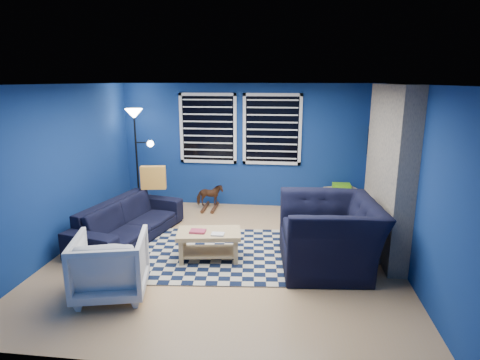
# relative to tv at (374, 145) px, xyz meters

# --- Properties ---
(floor) EXTENTS (5.00, 5.00, 0.00)m
(floor) POSITION_rel_tv_xyz_m (-2.45, -2.00, -1.40)
(floor) COLOR tan
(floor) RESTS_ON ground
(ceiling) EXTENTS (5.00, 5.00, 0.00)m
(ceiling) POSITION_rel_tv_xyz_m (-2.45, -2.00, 1.10)
(ceiling) COLOR white
(ceiling) RESTS_ON wall_back
(wall_back) EXTENTS (5.00, 0.00, 5.00)m
(wall_back) POSITION_rel_tv_xyz_m (-2.45, 0.50, -0.15)
(wall_back) COLOR navy
(wall_back) RESTS_ON floor
(wall_left) EXTENTS (0.00, 5.00, 5.00)m
(wall_left) POSITION_rel_tv_xyz_m (-4.95, -2.00, -0.15)
(wall_left) COLOR navy
(wall_left) RESTS_ON floor
(wall_right) EXTENTS (0.00, 5.00, 5.00)m
(wall_right) POSITION_rel_tv_xyz_m (0.05, -2.00, -0.15)
(wall_right) COLOR navy
(wall_right) RESTS_ON floor
(fireplace) EXTENTS (0.65, 2.00, 2.50)m
(fireplace) POSITION_rel_tv_xyz_m (-0.09, -1.50, -0.20)
(fireplace) COLOR gray
(fireplace) RESTS_ON floor
(window_left) EXTENTS (1.17, 0.06, 1.42)m
(window_left) POSITION_rel_tv_xyz_m (-3.20, 0.46, 0.20)
(window_left) COLOR black
(window_left) RESTS_ON wall_back
(window_right) EXTENTS (1.17, 0.06, 1.42)m
(window_right) POSITION_rel_tv_xyz_m (-1.90, 0.46, 0.20)
(window_right) COLOR black
(window_right) RESTS_ON wall_back
(tv) EXTENTS (0.07, 1.00, 0.58)m
(tv) POSITION_rel_tv_xyz_m (0.00, 0.00, 0.00)
(tv) COLOR black
(tv) RESTS_ON wall_right
(rug) EXTENTS (2.67, 2.22, 0.02)m
(rug) POSITION_rel_tv_xyz_m (-2.50, -2.00, -1.39)
(rug) COLOR black
(rug) RESTS_ON floor
(sofa) EXTENTS (2.32, 1.30, 0.64)m
(sofa) POSITION_rel_tv_xyz_m (-4.11, -1.62, -1.08)
(sofa) COLOR black
(sofa) RESTS_ON floor
(armchair_big) EXTENTS (1.58, 1.41, 0.95)m
(armchair_big) POSITION_rel_tv_xyz_m (-0.96, -2.20, -0.92)
(armchair_big) COLOR black
(armchair_big) RESTS_ON floor
(armchair_bent) EXTENTS (1.00, 1.02, 0.77)m
(armchair_bent) POSITION_rel_tv_xyz_m (-3.65, -3.32, -1.01)
(armchair_bent) COLOR gray
(armchair_bent) RESTS_ON floor
(rocking_horse) EXTENTS (0.39, 0.57, 0.44)m
(rocking_horse) POSITION_rel_tv_xyz_m (-3.12, 0.12, -1.11)
(rocking_horse) COLOR #442816
(rocking_horse) RESTS_ON floor
(coffee_table) EXTENTS (0.98, 0.66, 0.45)m
(coffee_table) POSITION_rel_tv_xyz_m (-2.66, -2.22, -1.09)
(coffee_table) COLOR tan
(coffee_table) RESTS_ON rug
(cabinet) EXTENTS (0.69, 0.59, 0.58)m
(cabinet) POSITION_rel_tv_xyz_m (-0.50, 0.25, -1.14)
(cabinet) COLOR tan
(cabinet) RESTS_ON floor
(floor_lamp) EXTENTS (0.55, 0.34, 2.02)m
(floor_lamp) POSITION_rel_tv_xyz_m (-4.53, -0.03, 0.25)
(floor_lamp) COLOR black
(floor_lamp) RESTS_ON floor
(throw_pillow) EXTENTS (0.46, 0.21, 0.42)m
(throw_pillow) POSITION_rel_tv_xyz_m (-3.96, -0.77, -0.55)
(throw_pillow) COLOR gold
(throw_pillow) RESTS_ON sofa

